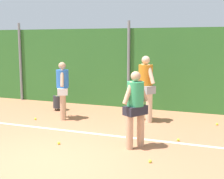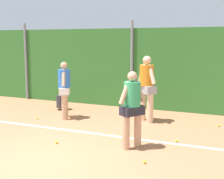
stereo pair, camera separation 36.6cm
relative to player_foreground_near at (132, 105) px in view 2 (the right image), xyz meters
name	(u,v)px [view 2 (the right image)]	position (x,y,z in m)	size (l,w,h in m)	color
ground_plane	(79,138)	(-1.43, 0.16, -0.96)	(24.07, 24.07, 0.00)	#B2704C
hedge_fence_backdrop	(133,68)	(-1.43, 4.11, 0.43)	(15.64, 0.25, 2.79)	#33702D
fence_post_left	(26,62)	(-5.94, 3.94, 0.56)	(0.10, 0.10, 3.04)	gray
fence_post_center	(132,65)	(-1.43, 3.94, 0.56)	(0.10, 0.10, 3.04)	gray
court_baseline_paint	(88,133)	(-1.43, 0.63, -0.96)	(11.43, 0.10, 0.01)	white
player_foreground_near	(132,105)	(0.00, 0.00, 0.00)	(0.51, 0.63, 1.71)	tan
player_midcourt	(64,87)	(-2.81, 1.76, 0.01)	(0.50, 0.70, 1.73)	tan
player_backcourt_far	(147,85)	(-0.40, 2.37, 0.12)	(0.68, 0.60, 1.93)	beige
ball_hopper	(62,101)	(-3.56, 2.75, -0.67)	(0.36, 0.36, 0.51)	#2D2D33
tennis_ball_3	(219,125)	(1.63, 2.61, -0.93)	(0.07, 0.07, 0.07)	#CCDB33
tennis_ball_4	(142,111)	(-0.86, 3.44, -0.93)	(0.07, 0.07, 0.07)	#CCDB33
tennis_ball_5	(145,162)	(0.54, -0.77, -0.93)	(0.07, 0.07, 0.07)	#CCDB33
tennis_ball_6	(177,141)	(0.84, 0.78, -0.93)	(0.07, 0.07, 0.07)	#CCDB33
tennis_ball_12	(37,118)	(-3.51, 1.31, -0.93)	(0.07, 0.07, 0.07)	#CCDB33
tennis_ball_13	(57,142)	(-1.70, -0.43, -0.93)	(0.07, 0.07, 0.07)	#CCDB33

